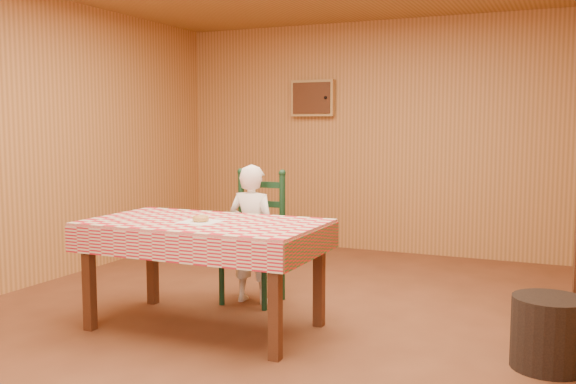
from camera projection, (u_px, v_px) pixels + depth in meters
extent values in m
plane|color=brown|center=(277.00, 326.00, 4.61)|extent=(6.00, 6.00, 0.00)
cube|color=#BD8044|center=(389.00, 137.00, 7.20)|extent=(5.00, 0.10, 2.60)
cube|color=#BD8044|center=(12.00, 141.00, 5.48)|extent=(0.10, 6.00, 2.60)
cube|color=tan|center=(313.00, 98.00, 7.46)|extent=(0.52, 0.08, 0.42)
cube|color=#4F2815|center=(311.00, 98.00, 7.42)|extent=(0.46, 0.02, 0.36)
sphere|color=black|center=(326.00, 98.00, 7.34)|extent=(0.04, 0.04, 0.04)
cube|color=#4F2815|center=(205.00, 228.00, 4.49)|extent=(1.60, 0.90, 0.06)
cube|color=#4F2815|center=(89.00, 282.00, 4.49)|extent=(0.07, 0.07, 0.69)
cube|color=#4F2815|center=(275.00, 305.00, 3.91)|extent=(0.07, 0.07, 0.69)
cube|color=#4F2815|center=(152.00, 261.00, 5.16)|extent=(0.07, 0.07, 0.69)
cube|color=#4F2815|center=(319.00, 279.00, 4.58)|extent=(0.07, 0.07, 0.69)
cube|color=red|center=(205.00, 222.00, 4.49)|extent=(1.64, 0.94, 0.02)
cube|color=red|center=(166.00, 248.00, 4.07)|extent=(1.64, 0.02, 0.18)
cube|color=red|center=(237.00, 227.00, 4.93)|extent=(1.64, 0.02, 0.18)
cube|color=#2D5D2A|center=(111.00, 229.00, 4.83)|extent=(0.02, 0.94, 0.18)
cube|color=#2D5D2A|center=(313.00, 245.00, 4.17)|extent=(0.02, 0.94, 0.18)
cube|color=black|center=(252.00, 250.00, 5.19)|extent=(0.44, 0.40, 0.04)
cylinder|color=black|center=(222.00, 280.00, 5.13)|extent=(0.04, 0.04, 0.41)
cylinder|color=black|center=(264.00, 284.00, 4.98)|extent=(0.04, 0.04, 0.41)
cylinder|color=black|center=(242.00, 271.00, 5.44)|extent=(0.04, 0.04, 0.41)
cylinder|color=black|center=(282.00, 275.00, 5.29)|extent=(0.04, 0.04, 0.41)
cylinder|color=black|center=(241.00, 207.00, 5.38)|extent=(0.05, 0.05, 0.60)
sphere|color=black|center=(241.00, 172.00, 5.35)|extent=(0.06, 0.06, 0.06)
cylinder|color=black|center=(282.00, 210.00, 5.23)|extent=(0.05, 0.05, 0.60)
sphere|color=black|center=(282.00, 173.00, 5.20)|extent=(0.06, 0.06, 0.06)
cube|color=black|center=(262.00, 223.00, 5.32)|extent=(0.38, 0.03, 0.05)
cube|color=black|center=(261.00, 204.00, 5.30)|extent=(0.38, 0.03, 0.05)
cube|color=black|center=(261.00, 184.00, 5.29)|extent=(0.38, 0.03, 0.05)
imported|color=white|center=(252.00, 234.00, 5.17)|extent=(0.41, 0.27, 1.12)
cube|color=white|center=(201.00, 222.00, 4.44)|extent=(0.26, 0.26, 0.00)
torus|color=#C48A46|center=(201.00, 219.00, 4.44)|extent=(0.12, 0.12, 0.04)
cube|color=#4F2815|center=(575.00, 265.00, 4.56)|extent=(0.02, 1.20, 0.80)
cylinder|color=black|center=(548.00, 333.00, 3.79)|extent=(0.55, 0.55, 0.43)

